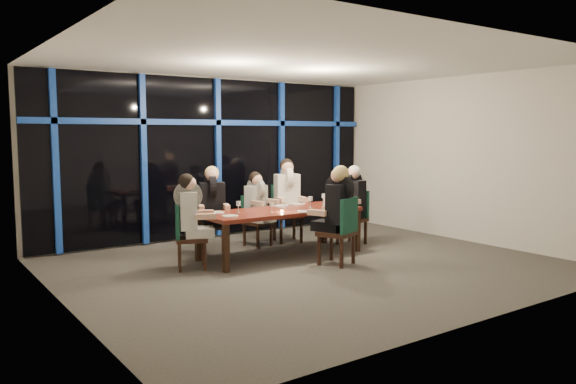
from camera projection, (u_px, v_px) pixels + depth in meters
name	position (u px, v px, depth m)	size (l,w,h in m)	color
room	(312.00, 129.00, 8.14)	(7.04, 7.00, 3.02)	#4E4A45
window_wall	(217.00, 155.00, 10.58)	(6.86, 0.43, 2.94)	black
dining_table	(281.00, 214.00, 8.93)	(2.60, 1.00, 0.75)	maroon
chair_far_left	(212.00, 220.00, 9.21)	(0.59, 0.59, 0.98)	black
chair_far_mid	(255.00, 218.00, 9.79)	(0.49, 0.49, 0.89)	black
chair_far_right	(286.00, 210.00, 10.20)	(0.59, 0.59, 1.03)	black
chair_end_left	(185.00, 233.00, 8.08)	(0.57, 0.57, 0.95)	black
chair_end_right	(355.00, 214.00, 9.95)	(0.52, 0.52, 0.95)	black
chair_near_mid	(342.00, 228.00, 8.32)	(0.61, 0.61, 1.02)	black
diner_far_left	(212.00, 197.00, 9.09)	(0.60, 0.67, 0.95)	black
diner_far_mid	(257.00, 198.00, 9.71)	(0.49, 0.59, 0.86)	black
diner_far_right	(288.00, 188.00, 10.08)	(0.60, 0.70, 1.00)	silver
diner_end_left	(191.00, 207.00, 8.06)	(0.65, 0.59, 0.92)	black
diner_end_right	(352.00, 193.00, 9.85)	(0.63, 0.52, 0.93)	black
diner_near_mid	(337.00, 200.00, 8.33)	(0.62, 0.70, 0.99)	black
plate_far_left	(217.00, 212.00, 8.56)	(0.24, 0.24, 0.01)	white
plate_far_mid	(281.00, 206.00, 9.34)	(0.24, 0.24, 0.01)	white
plate_far_right	(298.00, 204.00, 9.57)	(0.24, 0.24, 0.01)	white
plate_end_left	(230.00, 216.00, 8.20)	(0.24, 0.24, 0.01)	white
plate_end_right	(332.00, 205.00, 9.46)	(0.24, 0.24, 0.01)	white
plate_near_mid	(305.00, 212.00, 8.66)	(0.24, 0.24, 0.01)	white
wine_bottle	(339.00, 197.00, 9.42)	(0.08, 0.08, 0.37)	black
water_pitcher	(327.00, 200.00, 9.25)	(0.14, 0.12, 0.22)	silver
tea_light	(282.00, 211.00, 8.67)	(0.05, 0.05, 0.03)	#F29748
wine_glass_a	(272.00, 205.00, 8.59)	(0.06, 0.06, 0.16)	white
wine_glass_b	(284.00, 200.00, 9.08)	(0.07, 0.07, 0.18)	white
wine_glass_c	(310.00, 199.00, 9.17)	(0.07, 0.07, 0.18)	silver
wine_glass_d	(238.00, 204.00, 8.60)	(0.07, 0.07, 0.17)	silver
wine_glass_e	(324.00, 197.00, 9.59)	(0.07, 0.07, 0.18)	silver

